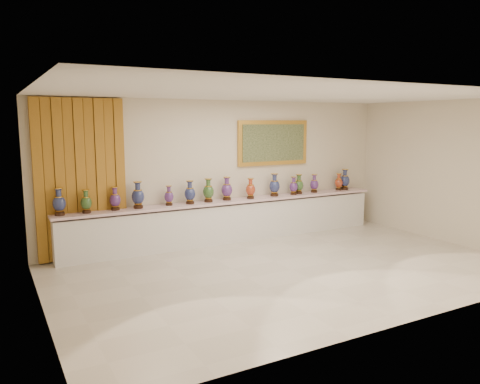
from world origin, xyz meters
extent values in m
plane|color=beige|center=(0.00, 0.00, 0.00)|extent=(8.00, 8.00, 0.00)
plane|color=beige|center=(0.00, 2.50, 1.50)|extent=(8.00, 0.00, 8.00)
plane|color=beige|center=(-4.00, 0.00, 1.50)|extent=(0.00, 5.00, 5.00)
plane|color=beige|center=(4.00, 0.00, 1.50)|extent=(0.00, 5.00, 5.00)
plane|color=white|center=(0.00, 0.00, 3.00)|extent=(8.00, 8.00, 0.00)
cube|color=#C38229|center=(-3.03, 2.44, 1.50)|extent=(1.64, 0.14, 2.95)
cube|color=gold|center=(1.17, 2.46, 2.08)|extent=(1.80, 0.06, 1.00)
cube|color=#1F341A|center=(1.17, 2.42, 2.08)|extent=(1.62, 0.02, 0.82)
cube|color=white|center=(0.00, 2.27, 0.41)|extent=(7.20, 0.42, 0.81)
cube|color=silver|center=(0.00, 2.25, 0.88)|extent=(7.28, 0.48, 0.05)
cylinder|color=#331C0E|center=(-3.45, 2.26, 0.92)|extent=(0.17, 0.17, 0.05)
cone|color=gold|center=(-3.45, 2.26, 0.98)|extent=(0.15, 0.15, 0.03)
ellipsoid|color=#0B133F|center=(-3.45, 2.26, 1.11)|extent=(0.28, 0.28, 0.29)
cylinder|color=gold|center=(-3.45, 2.26, 1.24)|extent=(0.16, 0.16, 0.01)
cylinder|color=#0B133F|center=(-3.45, 2.26, 1.30)|extent=(0.09, 0.09, 0.10)
cone|color=#0B133F|center=(-3.45, 2.26, 1.37)|extent=(0.16, 0.16, 0.04)
cylinder|color=gold|center=(-3.45, 2.26, 1.39)|extent=(0.16, 0.16, 0.01)
cylinder|color=#331C0E|center=(-2.99, 2.25, 0.92)|extent=(0.15, 0.15, 0.04)
cone|color=gold|center=(-2.99, 2.25, 0.97)|extent=(0.13, 0.13, 0.03)
ellipsoid|color=black|center=(-2.99, 2.25, 1.09)|extent=(0.22, 0.22, 0.25)
cylinder|color=gold|center=(-2.99, 2.25, 1.20)|extent=(0.14, 0.14, 0.01)
cylinder|color=black|center=(-2.99, 2.25, 1.25)|extent=(0.08, 0.08, 0.09)
cone|color=black|center=(-2.99, 2.25, 1.31)|extent=(0.14, 0.14, 0.03)
cylinder|color=gold|center=(-2.99, 2.25, 1.33)|extent=(0.14, 0.14, 0.01)
cylinder|color=#331C0E|center=(-2.46, 2.29, 0.92)|extent=(0.16, 0.16, 0.04)
cone|color=gold|center=(-2.46, 2.29, 0.97)|extent=(0.14, 0.14, 0.03)
ellipsoid|color=#301054|center=(-2.46, 2.29, 1.09)|extent=(0.24, 0.24, 0.26)
cylinder|color=gold|center=(-2.46, 2.29, 1.20)|extent=(0.14, 0.14, 0.01)
cylinder|color=#301054|center=(-2.46, 2.29, 1.26)|extent=(0.08, 0.08, 0.09)
cone|color=#301054|center=(-2.46, 2.29, 1.32)|extent=(0.14, 0.14, 0.03)
cylinder|color=gold|center=(-2.46, 2.29, 1.34)|extent=(0.14, 0.14, 0.01)
cylinder|color=#331C0E|center=(-2.02, 2.27, 0.93)|extent=(0.18, 0.18, 0.05)
cone|color=gold|center=(-2.02, 2.27, 0.98)|extent=(0.16, 0.16, 0.03)
ellipsoid|color=#0B133F|center=(-2.02, 2.27, 1.13)|extent=(0.27, 0.27, 0.30)
cylinder|color=gold|center=(-2.02, 2.27, 1.25)|extent=(0.17, 0.17, 0.01)
cylinder|color=#0B133F|center=(-2.02, 2.27, 1.32)|extent=(0.10, 0.10, 0.11)
cone|color=#0B133F|center=(-2.02, 2.27, 1.39)|extent=(0.17, 0.17, 0.04)
cylinder|color=gold|center=(-2.02, 2.27, 1.41)|extent=(0.17, 0.17, 0.01)
cylinder|color=#331C0E|center=(-1.39, 2.28, 0.92)|extent=(0.14, 0.14, 0.04)
cone|color=gold|center=(-1.39, 2.28, 0.96)|extent=(0.12, 0.12, 0.03)
ellipsoid|color=#301054|center=(-1.39, 2.28, 1.07)|extent=(0.24, 0.24, 0.23)
cylinder|color=gold|center=(-1.39, 2.28, 1.17)|extent=(0.13, 0.13, 0.01)
cylinder|color=#301054|center=(-1.39, 2.28, 1.22)|extent=(0.07, 0.07, 0.08)
cone|color=#301054|center=(-1.39, 2.28, 1.28)|extent=(0.13, 0.13, 0.03)
cylinder|color=gold|center=(-1.39, 2.28, 1.29)|extent=(0.13, 0.13, 0.01)
cylinder|color=#331C0E|center=(-0.96, 2.23, 0.92)|extent=(0.17, 0.17, 0.05)
cone|color=gold|center=(-0.96, 2.23, 0.98)|extent=(0.15, 0.15, 0.03)
ellipsoid|color=#0B133F|center=(-0.96, 2.23, 1.11)|extent=(0.29, 0.29, 0.28)
cylinder|color=gold|center=(-0.96, 2.23, 1.22)|extent=(0.15, 0.15, 0.01)
cylinder|color=#0B133F|center=(-0.96, 2.23, 1.28)|extent=(0.09, 0.09, 0.10)
cone|color=#0B133F|center=(-0.96, 2.23, 1.35)|extent=(0.15, 0.15, 0.04)
cylinder|color=gold|center=(-0.96, 2.23, 1.37)|extent=(0.16, 0.16, 0.01)
cylinder|color=#331C0E|center=(-0.54, 2.26, 0.92)|extent=(0.17, 0.17, 0.05)
cone|color=gold|center=(-0.54, 2.26, 0.98)|extent=(0.15, 0.15, 0.03)
ellipsoid|color=black|center=(-0.54, 2.26, 1.11)|extent=(0.26, 0.26, 0.28)
cylinder|color=gold|center=(-0.54, 2.26, 1.23)|extent=(0.16, 0.16, 0.01)
cylinder|color=black|center=(-0.54, 2.26, 1.30)|extent=(0.09, 0.09, 0.10)
cone|color=black|center=(-0.54, 2.26, 1.37)|extent=(0.16, 0.16, 0.04)
cylinder|color=gold|center=(-0.54, 2.26, 1.39)|extent=(0.16, 0.16, 0.01)
cylinder|color=#331C0E|center=(-0.09, 2.29, 0.92)|extent=(0.18, 0.18, 0.05)
cone|color=gold|center=(-0.09, 2.29, 0.98)|extent=(0.15, 0.15, 0.03)
ellipsoid|color=#301054|center=(-0.09, 2.29, 1.12)|extent=(0.27, 0.27, 0.29)
cylinder|color=gold|center=(-0.09, 2.29, 1.24)|extent=(0.16, 0.16, 0.01)
cylinder|color=#301054|center=(-0.09, 2.29, 1.30)|extent=(0.09, 0.09, 0.10)
cone|color=#301054|center=(-0.09, 2.29, 1.37)|extent=(0.16, 0.16, 0.04)
cylinder|color=gold|center=(-0.09, 2.29, 1.39)|extent=(0.16, 0.16, 0.01)
cylinder|color=#331C0E|center=(0.44, 2.22, 0.92)|extent=(0.16, 0.16, 0.04)
cone|color=gold|center=(0.44, 2.22, 0.97)|extent=(0.14, 0.14, 0.03)
ellipsoid|color=maroon|center=(0.44, 2.22, 1.09)|extent=(0.21, 0.21, 0.26)
cylinder|color=gold|center=(0.44, 2.22, 1.20)|extent=(0.14, 0.14, 0.01)
cylinder|color=maroon|center=(0.44, 2.22, 1.26)|extent=(0.08, 0.08, 0.09)
cone|color=maroon|center=(0.44, 2.22, 1.32)|extent=(0.14, 0.14, 0.03)
cylinder|color=gold|center=(0.44, 2.22, 1.34)|extent=(0.15, 0.15, 0.01)
cylinder|color=#331C0E|center=(1.08, 2.25, 0.93)|extent=(0.18, 0.18, 0.05)
cone|color=gold|center=(1.08, 2.25, 0.98)|extent=(0.16, 0.16, 0.03)
ellipsoid|color=#0B133F|center=(1.08, 2.25, 1.12)|extent=(0.27, 0.27, 0.29)
cylinder|color=gold|center=(1.08, 2.25, 1.25)|extent=(0.16, 0.16, 0.01)
cylinder|color=#0B133F|center=(1.08, 2.25, 1.31)|extent=(0.09, 0.09, 0.11)
cone|color=#0B133F|center=(1.08, 2.25, 1.38)|extent=(0.16, 0.16, 0.04)
cylinder|color=gold|center=(1.08, 2.25, 1.40)|extent=(0.17, 0.17, 0.01)
cylinder|color=#331C0E|center=(1.58, 2.22, 0.92)|extent=(0.15, 0.15, 0.04)
cone|color=gold|center=(1.58, 2.22, 0.97)|extent=(0.13, 0.13, 0.03)
ellipsoid|color=#301054|center=(1.58, 2.22, 1.08)|extent=(0.21, 0.21, 0.24)
cylinder|color=gold|center=(1.58, 2.22, 1.18)|extent=(0.13, 0.13, 0.01)
cylinder|color=#301054|center=(1.58, 2.22, 1.23)|extent=(0.08, 0.08, 0.09)
cone|color=#301054|center=(1.58, 2.22, 1.29)|extent=(0.13, 0.13, 0.03)
cylinder|color=gold|center=(1.58, 2.22, 1.31)|extent=(0.13, 0.13, 0.01)
cylinder|color=#331C0E|center=(1.76, 2.27, 0.92)|extent=(0.16, 0.16, 0.04)
cone|color=gold|center=(1.76, 2.27, 0.97)|extent=(0.14, 0.14, 0.03)
ellipsoid|color=black|center=(1.76, 2.27, 1.10)|extent=(0.24, 0.24, 0.26)
cylinder|color=gold|center=(1.76, 2.27, 1.21)|extent=(0.14, 0.14, 0.01)
cylinder|color=black|center=(1.76, 2.27, 1.27)|extent=(0.08, 0.08, 0.09)
cone|color=black|center=(1.76, 2.27, 1.33)|extent=(0.14, 0.14, 0.03)
cylinder|color=gold|center=(1.76, 2.27, 1.35)|extent=(0.15, 0.15, 0.01)
cylinder|color=#331C0E|center=(2.21, 2.27, 0.92)|extent=(0.15, 0.15, 0.04)
cone|color=gold|center=(2.21, 2.27, 0.97)|extent=(0.13, 0.13, 0.03)
ellipsoid|color=#301054|center=(2.21, 2.27, 1.09)|extent=(0.23, 0.23, 0.25)
cylinder|color=gold|center=(2.21, 2.27, 1.19)|extent=(0.14, 0.14, 0.01)
cylinder|color=#301054|center=(2.21, 2.27, 1.24)|extent=(0.08, 0.08, 0.09)
cone|color=#301054|center=(2.21, 2.27, 1.31)|extent=(0.14, 0.14, 0.03)
cylinder|color=gold|center=(2.21, 2.27, 1.32)|extent=(0.14, 0.14, 0.01)
cylinder|color=#331C0E|center=(2.96, 2.28, 0.92)|extent=(0.14, 0.14, 0.04)
cone|color=gold|center=(2.96, 2.28, 0.97)|extent=(0.13, 0.13, 0.03)
ellipsoid|color=maroon|center=(2.96, 2.28, 1.08)|extent=(0.20, 0.20, 0.24)
cylinder|color=gold|center=(2.96, 2.28, 1.18)|extent=(0.13, 0.13, 0.01)
cylinder|color=maroon|center=(2.96, 2.28, 1.23)|extent=(0.08, 0.08, 0.09)
cone|color=maroon|center=(2.96, 2.28, 1.29)|extent=(0.13, 0.13, 0.03)
cylinder|color=gold|center=(2.96, 2.28, 1.31)|extent=(0.13, 0.13, 0.01)
cylinder|color=#331C0E|center=(3.14, 2.28, 0.93)|extent=(0.18, 0.18, 0.05)
cone|color=gold|center=(3.14, 2.28, 0.98)|extent=(0.16, 0.16, 0.03)
ellipsoid|color=#0B133F|center=(3.14, 2.28, 1.12)|extent=(0.30, 0.30, 0.29)
cylinder|color=gold|center=(3.14, 2.28, 1.24)|extent=(0.16, 0.16, 0.01)
cylinder|color=#0B133F|center=(3.14, 2.28, 1.31)|extent=(0.09, 0.09, 0.11)
cone|color=#0B133F|center=(3.14, 2.28, 1.38)|extent=(0.16, 0.16, 0.04)
cylinder|color=gold|center=(3.14, 2.28, 1.40)|extent=(0.16, 0.16, 0.01)
cube|color=white|center=(-1.46, 2.13, 0.90)|extent=(0.10, 0.06, 0.00)
camera|label=1|loc=(-4.56, -6.44, 2.55)|focal=35.00mm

